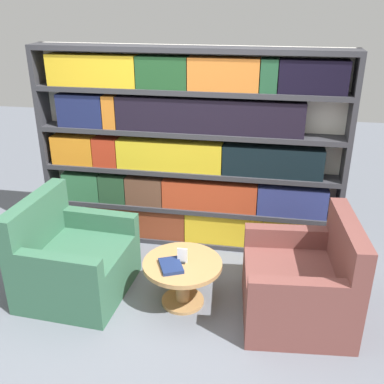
# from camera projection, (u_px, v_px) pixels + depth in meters

# --- Properties ---
(ground_plane) EXTENTS (14.00, 14.00, 0.00)m
(ground_plane) POSITION_uv_depth(u_px,v_px,m) (160.00, 320.00, 3.80)
(ground_plane) COLOR slate
(bookshelf) EXTENTS (3.14, 0.30, 2.09)m
(bookshelf) POSITION_uv_depth(u_px,v_px,m) (189.00, 153.00, 4.62)
(bookshelf) COLOR silver
(bookshelf) RESTS_ON ground_plane
(armchair_left) EXTENTS (0.92, 0.99, 0.91)m
(armchair_left) POSITION_uv_depth(u_px,v_px,m) (73.00, 262.00, 4.08)
(armchair_left) COLOR #336047
(armchair_left) RESTS_ON ground_plane
(armchair_right) EXTENTS (0.95, 1.01, 0.91)m
(armchair_right) POSITION_uv_depth(u_px,v_px,m) (302.00, 285.00, 3.75)
(armchair_right) COLOR brown
(armchair_right) RESTS_ON ground_plane
(coffee_table) EXTENTS (0.69, 0.69, 0.42)m
(coffee_table) POSITION_uv_depth(u_px,v_px,m) (183.00, 274.00, 3.91)
(coffee_table) COLOR #AD7F4C
(coffee_table) RESTS_ON ground_plane
(table_sign) EXTENTS (0.09, 0.06, 0.14)m
(table_sign) POSITION_uv_depth(u_px,v_px,m) (182.00, 257.00, 3.84)
(table_sign) COLOR black
(table_sign) RESTS_ON coffee_table
(stray_book) EXTENTS (0.26, 0.29, 0.03)m
(stray_book) POSITION_uv_depth(u_px,v_px,m) (171.00, 266.00, 3.78)
(stray_book) COLOR navy
(stray_book) RESTS_ON coffee_table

